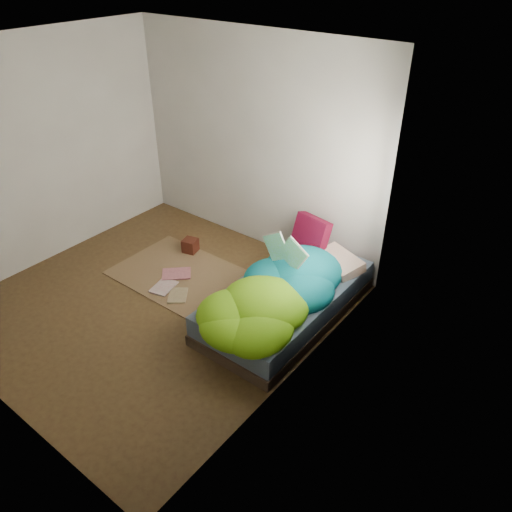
{
  "coord_description": "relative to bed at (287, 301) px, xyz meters",
  "views": [
    {
      "loc": [
        3.5,
        -2.74,
        3.37
      ],
      "look_at": [
        0.79,
        0.75,
        0.55
      ],
      "focal_mm": 35.0,
      "sensor_mm": 36.0,
      "label": 1
    }
  ],
  "objects": [
    {
      "name": "pillow_floral",
      "position": [
        0.22,
        0.66,
        0.23
      ],
      "size": [
        0.6,
        0.49,
        0.12
      ],
      "primitive_type": "cube",
      "rotation": [
        0.0,
        0.0,
        -0.36
      ],
      "color": "silver",
      "rests_on": "bed"
    },
    {
      "name": "floor_book_a",
      "position": [
        -1.46,
        -0.51,
        -0.15
      ],
      "size": [
        0.28,
        0.34,
        0.02
      ],
      "primitive_type": "imported",
      "rotation": [
        0.0,
        0.0,
        0.23
      ],
      "color": "silver",
      "rests_on": "rug"
    },
    {
      "name": "floor_book_b",
      "position": [
        -1.51,
        -0.13,
        -0.14
      ],
      "size": [
        0.41,
        0.41,
        0.03
      ],
      "primitive_type": "imported",
      "rotation": [
        0.0,
        0.0,
        -0.8
      ],
      "color": "#C8737D",
      "rests_on": "rug"
    },
    {
      "name": "pillow_magenta",
      "position": [
        -0.2,
        0.74,
        0.38
      ],
      "size": [
        0.44,
        0.2,
        0.42
      ],
      "primitive_type": "cube",
      "rotation": [
        0.0,
        0.0,
        -0.17
      ],
      "color": "#44041C",
      "rests_on": "bed"
    },
    {
      "name": "bed",
      "position": [
        0.0,
        0.0,
        0.0
      ],
      "size": [
        1.0,
        2.0,
        0.34
      ],
      "color": "#3B2B20",
      "rests_on": "ground"
    },
    {
      "name": "room_walls",
      "position": [
        -1.21,
        -0.71,
        1.46
      ],
      "size": [
        3.54,
        3.54,
        2.62
      ],
      "color": "#B4B2AB",
      "rests_on": "ground"
    },
    {
      "name": "rug",
      "position": [
        -1.37,
        -0.17,
        -0.16
      ],
      "size": [
        1.6,
        1.1,
        0.01
      ],
      "primitive_type": "cube",
      "color": "brown",
      "rests_on": "ground"
    },
    {
      "name": "wooden_box",
      "position": [
        -1.67,
        0.28,
        -0.07
      ],
      "size": [
        0.21,
        0.21,
        0.17
      ],
      "primitive_type": "cube",
      "rotation": [
        0.0,
        0.0,
        0.26
      ],
      "color": "#3A100D",
      "rests_on": "rug"
    },
    {
      "name": "open_book",
      "position": [
        -0.1,
        0.07,
        0.65
      ],
      "size": [
        0.46,
        0.13,
        0.27
      ],
      "primitive_type": null,
      "rotation": [
        0.0,
        0.0,
        -0.06
      ],
      "color": "green",
      "rests_on": "duvet"
    },
    {
      "name": "duvet",
      "position": [
        0.0,
        -0.22,
        0.34
      ],
      "size": [
        0.96,
        1.84,
        0.34
      ],
      "primitive_type": null,
      "color": "#086382",
      "rests_on": "bed"
    },
    {
      "name": "floor_book_c",
      "position": [
        -1.2,
        -0.56,
        -0.15
      ],
      "size": [
        0.33,
        0.34,
        0.02
      ],
      "primitive_type": "imported",
      "rotation": [
        0.0,
        0.0,
        0.66
      ],
      "color": "tan",
      "rests_on": "rug"
    },
    {
      "name": "ground",
      "position": [
        -1.22,
        -0.72,
        -0.17
      ],
      "size": [
        3.5,
        3.5,
        0.0
      ],
      "primitive_type": "cube",
      "color": "#452E1A",
      "rests_on": "ground"
    }
  ]
}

